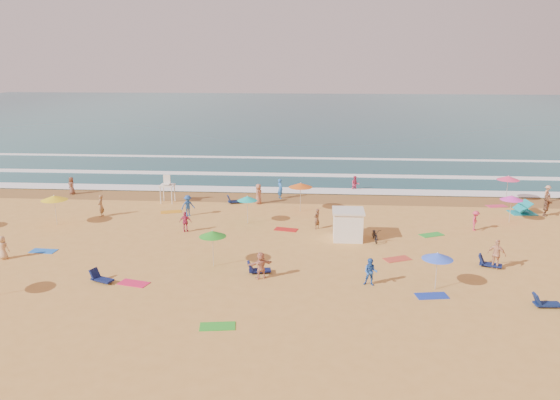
{
  "coord_description": "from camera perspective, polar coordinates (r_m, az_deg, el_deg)",
  "views": [
    {
      "loc": [
        0.82,
        -35.53,
        12.52
      ],
      "look_at": [
        -2.21,
        6.0,
        1.5
      ],
      "focal_mm": 35.0,
      "sensor_mm": 36.0,
      "label": 1
    }
  ],
  "objects": [
    {
      "name": "beach_umbrellas",
      "position": [
        36.39,
        0.51,
        -1.86
      ],
      "size": [
        55.86,
        27.8,
        0.81
      ],
      "color": "#182ED3",
      "rests_on": "ground"
    },
    {
      "name": "lifeguard_stand",
      "position": [
        48.91,
        -11.67,
        0.95
      ],
      "size": [
        1.2,
        1.2,
        2.1
      ],
      "primitive_type": null,
      "color": "white",
      "rests_on": "ground"
    },
    {
      "name": "ground",
      "position": [
        37.68,
        2.7,
        -4.6
      ],
      "size": [
        220.0,
        220.0,
        0.0
      ],
      "primitive_type": "plane",
      "color": "gold",
      "rests_on": "ground"
    },
    {
      "name": "bicycle",
      "position": [
        38.64,
        9.92,
        -3.58
      ],
      "size": [
        0.72,
        1.82,
        0.94
      ],
      "primitive_type": "imported",
      "rotation": [
        0.0,
        0.0,
        0.06
      ],
      "color": "black",
      "rests_on": "ground"
    },
    {
      "name": "wet_sand",
      "position": [
        49.64,
        3.1,
        0.2
      ],
      "size": [
        220.0,
        220.0,
        0.0
      ],
      "primitive_type": "plane",
      "color": "olive",
      "rests_on": "ground"
    },
    {
      "name": "cabana",
      "position": [
        38.62,
        7.1,
        -2.65
      ],
      "size": [
        2.0,
        2.0,
        2.0
      ],
      "primitive_type": "cube",
      "color": "white",
      "rests_on": "ground"
    },
    {
      "name": "beachgoers",
      "position": [
        41.2,
        3.13,
        -1.7
      ],
      "size": [
        44.16,
        27.73,
        2.1
      ],
      "color": "tan",
      "rests_on": "ground"
    },
    {
      "name": "ocean",
      "position": [
        120.19,
        3.81,
        8.81
      ],
      "size": [
        220.0,
        140.0,
        0.18
      ],
      "primitive_type": "cube",
      "color": "#0C4756",
      "rests_on": "ground"
    },
    {
      "name": "cabana_roof",
      "position": [
        38.31,
        7.15,
        -1.14
      ],
      "size": [
        2.2,
        2.2,
        0.12
      ],
      "primitive_type": "cube",
      "color": "silver",
      "rests_on": "cabana"
    },
    {
      "name": "towels",
      "position": [
        35.83,
        5.48,
        -5.68
      ],
      "size": [
        42.59,
        24.24,
        0.03
      ],
      "color": "#E51C50",
      "rests_on": "ground"
    },
    {
      "name": "loungers",
      "position": [
        35.1,
        9.69,
        -6.0
      ],
      "size": [
        45.66,
        25.32,
        0.34
      ],
      "color": "#0E184A",
      "rests_on": "ground"
    },
    {
      "name": "surf_foam",
      "position": [
        58.2,
        3.28,
        2.48
      ],
      "size": [
        200.0,
        18.7,
        0.05
      ],
      "color": "white",
      "rests_on": "ground"
    }
  ]
}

